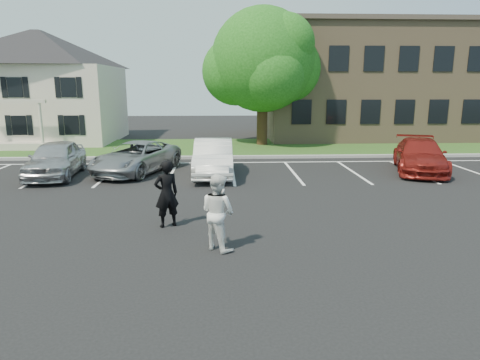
# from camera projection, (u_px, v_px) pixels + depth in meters

# --- Properties ---
(ground_plane) EXTENTS (90.00, 90.00, 0.00)m
(ground_plane) POSITION_uv_depth(u_px,v_px,m) (242.00, 232.00, 11.79)
(ground_plane) COLOR black
(ground_plane) RESTS_ON ground
(curb) EXTENTS (40.00, 0.30, 0.15)m
(curb) POSITION_uv_depth(u_px,v_px,m) (231.00, 157.00, 23.47)
(curb) COLOR gray
(curb) RESTS_ON ground
(grass_strip) EXTENTS (44.00, 8.00, 0.08)m
(grass_strip) POSITION_uv_depth(u_px,v_px,m) (229.00, 147.00, 27.38)
(grass_strip) COLOR #243E12
(grass_strip) RESTS_ON ground
(stall_lines) EXTENTS (34.00, 5.36, 0.01)m
(stall_lines) POSITION_uv_depth(u_px,v_px,m) (261.00, 169.00, 20.58)
(stall_lines) COLOR white
(stall_lines) RESTS_ON ground
(house) EXTENTS (10.30, 9.22, 7.60)m
(house) POSITION_uv_depth(u_px,v_px,m) (42.00, 87.00, 29.83)
(house) COLOR beige
(house) RESTS_ON ground
(office_building) EXTENTS (22.40, 10.40, 8.30)m
(office_building) POSITION_uv_depth(u_px,v_px,m) (408.00, 82.00, 32.95)
(office_building) COLOR #8F7656
(office_building) RESTS_ON ground
(tree) EXTENTS (7.80, 7.20, 8.80)m
(tree) POSITION_uv_depth(u_px,v_px,m) (264.00, 62.00, 27.42)
(tree) COLOR black
(tree) RESTS_ON ground
(man_black_suit) EXTENTS (0.84, 0.73, 1.93)m
(man_black_suit) POSITION_uv_depth(u_px,v_px,m) (167.00, 194.00, 12.06)
(man_black_suit) COLOR black
(man_black_suit) RESTS_ON ground
(man_white_shirt) EXTENTS (1.16, 1.15, 1.89)m
(man_white_shirt) POSITION_uv_depth(u_px,v_px,m) (218.00, 212.00, 10.40)
(man_white_shirt) COLOR white
(man_white_shirt) RESTS_ON ground
(car_silver_west) EXTENTS (2.23, 4.78, 1.58)m
(car_silver_west) POSITION_uv_depth(u_px,v_px,m) (56.00, 159.00, 18.71)
(car_silver_west) COLOR #B4B4B9
(car_silver_west) RESTS_ON ground
(car_silver_minivan) EXTENTS (4.06, 5.60, 1.42)m
(car_silver_minivan) POSITION_uv_depth(u_px,v_px,m) (136.00, 157.00, 19.59)
(car_silver_minivan) COLOR #97999D
(car_silver_minivan) RESTS_ON ground
(car_white_sedan) EXTENTS (1.68, 4.81, 1.59)m
(car_white_sedan) POSITION_uv_depth(u_px,v_px,m) (213.00, 158.00, 19.02)
(car_white_sedan) COLOR silver
(car_white_sedan) RESTS_ON ground
(car_red_compact) EXTENTS (3.59, 5.55, 1.50)m
(car_red_compact) POSITION_uv_depth(u_px,v_px,m) (420.00, 156.00, 19.84)
(car_red_compact) COLOR maroon
(car_red_compact) RESTS_ON ground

